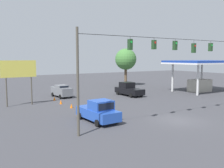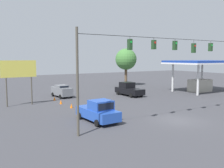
{
  "view_description": "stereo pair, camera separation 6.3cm",
  "coord_description": "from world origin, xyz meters",
  "px_view_note": "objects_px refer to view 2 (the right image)",
  "views": [
    {
      "loc": [
        17.95,
        16.7,
        6.08
      ],
      "look_at": [
        1.29,
        -10.15,
        2.72
      ],
      "focal_mm": 40.0,
      "sensor_mm": 36.0,
      "label": 1
    },
    {
      "loc": [
        17.9,
        16.73,
        6.08
      ],
      "look_at": [
        1.29,
        -10.15,
        2.72
      ],
      "focal_mm": 40.0,
      "sensor_mm": 36.0,
      "label": 2
    }
  ],
  "objects_px": {
    "traffic_cone_second": "(82,111)",
    "traffic_cone_fourth": "(61,102)",
    "overhead_signal_span": "(174,63)",
    "traffic_cone_fifth": "(54,98)",
    "pickup_truck_blue_parked_shoulder": "(98,111)",
    "gas_station": "(200,69)",
    "traffic_cone_nearest": "(96,116)",
    "pickup_truck_black_oncoming_far": "(129,89)",
    "tree_horizon_right": "(126,59)",
    "sedan_grey_withflow_far": "(62,91)",
    "roadside_billboard": "(19,72)",
    "traffic_cone_third": "(71,106)"
  },
  "relations": [
    {
      "from": "overhead_signal_span",
      "to": "roadside_billboard",
      "type": "distance_m",
      "value": 19.12
    },
    {
      "from": "overhead_signal_span",
      "to": "tree_horizon_right",
      "type": "distance_m",
      "value": 29.68
    },
    {
      "from": "traffic_cone_second",
      "to": "sedan_grey_withflow_far",
      "type": "bearing_deg",
      "value": -99.91
    },
    {
      "from": "traffic_cone_second",
      "to": "traffic_cone_fourth",
      "type": "bearing_deg",
      "value": -89.17
    },
    {
      "from": "tree_horizon_right",
      "to": "traffic_cone_second",
      "type": "bearing_deg",
      "value": 45.1
    },
    {
      "from": "gas_station",
      "to": "tree_horizon_right",
      "type": "relative_size",
      "value": 1.42
    },
    {
      "from": "overhead_signal_span",
      "to": "tree_horizon_right",
      "type": "bearing_deg",
      "value": -115.81
    },
    {
      "from": "sedan_grey_withflow_far",
      "to": "traffic_cone_third",
      "type": "height_order",
      "value": "sedan_grey_withflow_far"
    },
    {
      "from": "sedan_grey_withflow_far",
      "to": "traffic_cone_nearest",
      "type": "xyz_separation_m",
      "value": [
        2.08,
        15.14,
        -0.69
      ]
    },
    {
      "from": "sedan_grey_withflow_far",
      "to": "roadside_billboard",
      "type": "relative_size",
      "value": 0.77
    },
    {
      "from": "tree_horizon_right",
      "to": "sedan_grey_withflow_far",
      "type": "bearing_deg",
      "value": 23.74
    },
    {
      "from": "sedan_grey_withflow_far",
      "to": "traffic_cone_nearest",
      "type": "distance_m",
      "value": 15.3
    },
    {
      "from": "traffic_cone_fourth",
      "to": "tree_horizon_right",
      "type": "height_order",
      "value": "tree_horizon_right"
    },
    {
      "from": "traffic_cone_fifth",
      "to": "roadside_billboard",
      "type": "distance_m",
      "value": 6.56
    },
    {
      "from": "pickup_truck_blue_parked_shoulder",
      "to": "traffic_cone_nearest",
      "type": "bearing_deg",
      "value": -104.45
    },
    {
      "from": "pickup_truck_blue_parked_shoulder",
      "to": "traffic_cone_second",
      "type": "distance_m",
      "value": 4.19
    },
    {
      "from": "overhead_signal_span",
      "to": "pickup_truck_blue_parked_shoulder",
      "type": "relative_size",
      "value": 4.03
    },
    {
      "from": "traffic_cone_third",
      "to": "tree_horizon_right",
      "type": "relative_size",
      "value": 0.07
    },
    {
      "from": "pickup_truck_black_oncoming_far",
      "to": "gas_station",
      "type": "distance_m",
      "value": 14.11
    },
    {
      "from": "pickup_truck_blue_parked_shoulder",
      "to": "traffic_cone_nearest",
      "type": "distance_m",
      "value": 1.14
    },
    {
      "from": "traffic_cone_fourth",
      "to": "tree_horizon_right",
      "type": "xyz_separation_m",
      "value": [
        -19.57,
        -13.15,
        5.41
      ]
    },
    {
      "from": "pickup_truck_blue_parked_shoulder",
      "to": "gas_station",
      "type": "height_order",
      "value": "gas_station"
    },
    {
      "from": "overhead_signal_span",
      "to": "traffic_cone_fifth",
      "type": "xyz_separation_m",
      "value": [
        6.45,
        -16.7,
        -5.28
      ]
    },
    {
      "from": "pickup_truck_black_oncoming_far",
      "to": "traffic_cone_second",
      "type": "relative_size",
      "value": 9.68
    },
    {
      "from": "traffic_cone_second",
      "to": "traffic_cone_nearest",
      "type": "bearing_deg",
      "value": 89.97
    },
    {
      "from": "sedan_grey_withflow_far",
      "to": "gas_station",
      "type": "bearing_deg",
      "value": 162.89
    },
    {
      "from": "pickup_truck_blue_parked_shoulder",
      "to": "tree_horizon_right",
      "type": "relative_size",
      "value": 0.64
    },
    {
      "from": "traffic_cone_fifth",
      "to": "gas_station",
      "type": "distance_m",
      "value": 25.88
    },
    {
      "from": "traffic_cone_fourth",
      "to": "traffic_cone_fifth",
      "type": "bearing_deg",
      "value": -93.58
    },
    {
      "from": "traffic_cone_fifth",
      "to": "pickup_truck_blue_parked_shoulder",
      "type": "bearing_deg",
      "value": 88.62
    },
    {
      "from": "overhead_signal_span",
      "to": "traffic_cone_third",
      "type": "xyz_separation_m",
      "value": [
        6.48,
        -10.4,
        -5.28
      ]
    },
    {
      "from": "sedan_grey_withflow_far",
      "to": "tree_horizon_right",
      "type": "relative_size",
      "value": 0.55
    },
    {
      "from": "gas_station",
      "to": "tree_horizon_right",
      "type": "height_order",
      "value": "tree_horizon_right"
    },
    {
      "from": "traffic_cone_second",
      "to": "gas_station",
      "type": "xyz_separation_m",
      "value": [
        -25.26,
        -4.75,
        3.77
      ]
    },
    {
      "from": "traffic_cone_fifth",
      "to": "tree_horizon_right",
      "type": "xyz_separation_m",
      "value": [
        -19.37,
        -10.02,
        5.41
      ]
    },
    {
      "from": "traffic_cone_second",
      "to": "roadside_billboard",
      "type": "relative_size",
      "value": 0.1
    },
    {
      "from": "pickup_truck_black_oncoming_far",
      "to": "pickup_truck_blue_parked_shoulder",
      "type": "height_order",
      "value": "same"
    },
    {
      "from": "pickup_truck_blue_parked_shoulder",
      "to": "traffic_cone_second",
      "type": "height_order",
      "value": "pickup_truck_blue_parked_shoulder"
    },
    {
      "from": "overhead_signal_span",
      "to": "traffic_cone_second",
      "type": "height_order",
      "value": "overhead_signal_span"
    },
    {
      "from": "overhead_signal_span",
      "to": "pickup_truck_blue_parked_shoulder",
      "type": "xyz_separation_m",
      "value": [
        6.78,
        -3.05,
        -4.58
      ]
    },
    {
      "from": "traffic_cone_second",
      "to": "traffic_cone_fourth",
      "type": "distance_m",
      "value": 6.39
    },
    {
      "from": "pickup_truck_black_oncoming_far",
      "to": "tree_horizon_right",
      "type": "bearing_deg",
      "value": -122.95
    },
    {
      "from": "pickup_truck_blue_parked_shoulder",
      "to": "tree_horizon_right",
      "type": "bearing_deg",
      "value": -129.78
    },
    {
      "from": "sedan_grey_withflow_far",
      "to": "pickup_truck_blue_parked_shoulder",
      "type": "xyz_separation_m",
      "value": [
        2.3,
        16.01,
        0.0
      ]
    },
    {
      "from": "overhead_signal_span",
      "to": "traffic_cone_second",
      "type": "relative_size",
      "value": 36.76
    },
    {
      "from": "traffic_cone_fifth",
      "to": "tree_horizon_right",
      "type": "bearing_deg",
      "value": -152.65
    },
    {
      "from": "sedan_grey_withflow_far",
      "to": "traffic_cone_nearest",
      "type": "bearing_deg",
      "value": 82.18
    },
    {
      "from": "gas_station",
      "to": "roadside_billboard",
      "type": "distance_m",
      "value": 30.35
    },
    {
      "from": "pickup_truck_blue_parked_shoulder",
      "to": "traffic_cone_fourth",
      "type": "height_order",
      "value": "pickup_truck_blue_parked_shoulder"
    },
    {
      "from": "traffic_cone_third",
      "to": "gas_station",
      "type": "distance_m",
      "value": 25.51
    }
  ]
}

